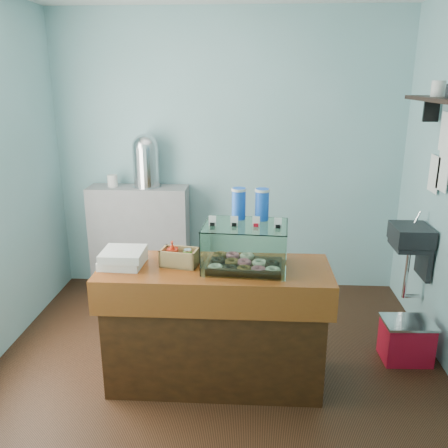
# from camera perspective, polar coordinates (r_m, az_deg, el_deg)

# --- Properties ---
(ground) EXTENTS (3.50, 3.50, 0.00)m
(ground) POSITION_cam_1_polar(r_m,az_deg,el_deg) (3.92, -0.75, -16.02)
(ground) COLOR black
(ground) RESTS_ON ground
(room_shell) EXTENTS (3.54, 3.04, 2.82)m
(room_shell) POSITION_cam_1_polar(r_m,az_deg,el_deg) (3.32, -0.40, 9.50)
(room_shell) COLOR #78AEB0
(room_shell) RESTS_ON ground
(counter) EXTENTS (1.60, 0.60, 0.90)m
(counter) POSITION_cam_1_polar(r_m,az_deg,el_deg) (3.47, -1.08, -11.98)
(counter) COLOR #42200C
(counter) RESTS_ON ground
(back_shelf) EXTENTS (1.00, 0.32, 1.10)m
(back_shelf) POSITION_cam_1_polar(r_m,az_deg,el_deg) (5.00, -10.03, -1.75)
(back_shelf) COLOR gray
(back_shelf) RESTS_ON ground
(display_case) EXTENTS (0.59, 0.45, 0.53)m
(display_case) POSITION_cam_1_polar(r_m,az_deg,el_deg) (3.24, 2.60, -2.23)
(display_case) COLOR black
(display_case) RESTS_ON counter
(condiment_crate) EXTENTS (0.27, 0.19, 0.17)m
(condiment_crate) POSITION_cam_1_polar(r_m,az_deg,el_deg) (3.30, -5.49, -3.97)
(condiment_crate) COLOR tan
(condiment_crate) RESTS_ON counter
(pastry_boxes) EXTENTS (0.30, 0.30, 0.11)m
(pastry_boxes) POSITION_cam_1_polar(r_m,az_deg,el_deg) (3.36, -12.06, -3.98)
(pastry_boxes) COLOR silver
(pastry_boxes) RESTS_ON counter
(coffee_urn) EXTENTS (0.29, 0.29, 0.53)m
(coffee_urn) POSITION_cam_1_polar(r_m,az_deg,el_deg) (4.78, -9.38, 7.68)
(coffee_urn) COLOR silver
(coffee_urn) RESTS_ON back_shelf
(red_cooler) EXTENTS (0.39, 0.31, 0.34)m
(red_cooler) POSITION_cam_1_polar(r_m,az_deg,el_deg) (4.10, 21.08, -12.92)
(red_cooler) COLOR red
(red_cooler) RESTS_ON ground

